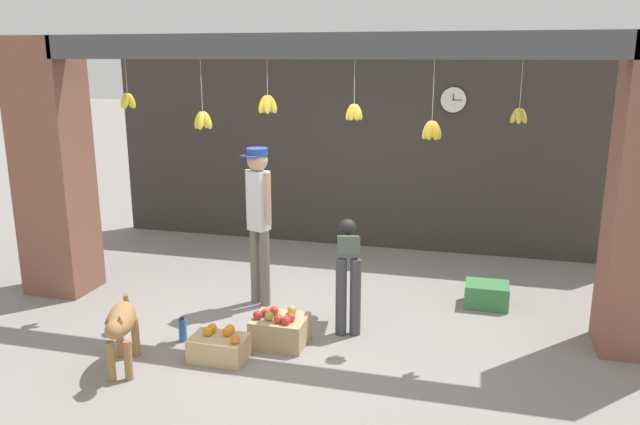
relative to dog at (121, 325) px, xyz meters
The scene contains 12 objects.
ground_plane 1.90m from the dog, 43.53° to the left, with size 60.00×60.00×0.00m, color gray.
shop_back_wall 4.55m from the dog, 72.40° to the left, with size 7.49×0.12×2.90m, color #38332D.
shop_pillar_left 2.57m from the dog, 138.17° to the left, with size 0.70×0.60×2.90m, color brown.
storefront_awning 3.01m from the dog, 46.14° to the left, with size 5.59×0.26×0.97m.
dog is the anchor object (origin of this frame).
shopkeeper 1.95m from the dog, 69.48° to the left, with size 0.32×0.31×1.75m.
worker_stooping 2.23m from the dog, 39.60° to the left, with size 0.36×0.78×1.02m.
fruit_crate_oranges 0.89m from the dog, 28.13° to the left, with size 0.50×0.33×0.30m.
fruit_crate_apples 1.46m from the dog, 35.22° to the left, with size 0.51×0.42×0.35m.
produce_box_green 3.87m from the dog, 36.82° to the left, with size 0.47×0.37×0.26m, color #387A42.
water_bottle 0.76m from the dog, 69.77° to the left, with size 0.08×0.08×0.25m.
wall_clock 5.14m from the dog, 58.64° to the left, with size 0.35×0.03×0.35m.
Camera 1 is at (1.61, -5.67, 2.69)m, focal length 35.00 mm.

